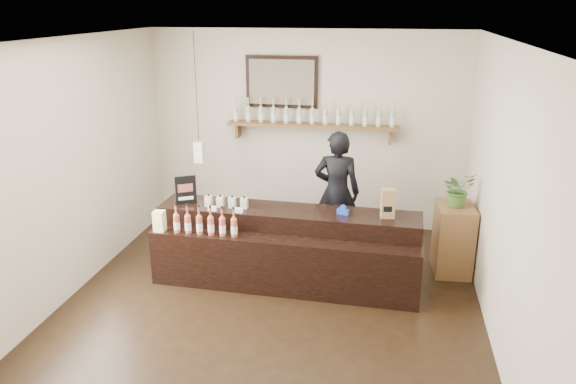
{
  "coord_description": "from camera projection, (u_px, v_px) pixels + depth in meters",
  "views": [
    {
      "loc": [
        1.16,
        -5.29,
        3.13
      ],
      "look_at": [
        0.06,
        0.7,
        1.07
      ],
      "focal_mm": 35.0,
      "sensor_mm": 36.0,
      "label": 1
    }
  ],
  "objects": [
    {
      "name": "shopkeeper",
      "position": [
        337.0,
        185.0,
        7.19
      ],
      "size": [
        0.67,
        0.44,
        1.83
      ],
      "primitive_type": "imported",
      "rotation": [
        0.0,
        0.0,
        3.13
      ],
      "color": "black",
      "rests_on": "ground"
    },
    {
      "name": "side_cabinet",
      "position": [
        453.0,
        239.0,
        6.77
      ],
      "size": [
        0.46,
        0.61,
        0.85
      ],
      "color": "brown",
      "rests_on": "ground"
    },
    {
      "name": "counter",
      "position": [
        286.0,
        249.0,
        6.54
      ],
      "size": [
        3.07,
        0.91,
        1.0
      ],
      "color": "black",
      "rests_on": "ground"
    },
    {
      "name": "paper_bag",
      "position": [
        388.0,
        203.0,
        6.21
      ],
      "size": [
        0.17,
        0.13,
        0.33
      ],
      "color": "#8A6342",
      "rests_on": "counter"
    },
    {
      "name": "room_shell",
      "position": [
        269.0,
        154.0,
        5.59
      ],
      "size": [
        5.0,
        5.0,
        5.0
      ],
      "color": "beige",
      "rests_on": "ground"
    },
    {
      "name": "ground",
      "position": [
        271.0,
        304.0,
        6.13
      ],
      "size": [
        5.0,
        5.0,
        0.0
      ],
      "primitive_type": "plane",
      "color": "black",
      "rests_on": "ground"
    },
    {
      "name": "back_wall_decor",
      "position": [
        295.0,
        107.0,
        7.81
      ],
      "size": [
        2.66,
        0.96,
        1.69
      ],
      "color": "brown",
      "rests_on": "ground"
    },
    {
      "name": "potted_plant",
      "position": [
        458.0,
        189.0,
        6.57
      ],
      "size": [
        0.49,
        0.47,
        0.41
      ],
      "primitive_type": "imported",
      "rotation": [
        0.0,
        0.0,
        0.56
      ],
      "color": "#3F6D2B",
      "rests_on": "side_cabinet"
    },
    {
      "name": "tape_dispenser",
      "position": [
        343.0,
        211.0,
        6.34
      ],
      "size": [
        0.14,
        0.09,
        0.11
      ],
      "color": "#193DAF",
      "rests_on": "counter"
    },
    {
      "name": "promo_sign",
      "position": [
        186.0,
        190.0,
        6.63
      ],
      "size": [
        0.22,
        0.14,
        0.34
      ],
      "color": "black",
      "rests_on": "counter"
    }
  ]
}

